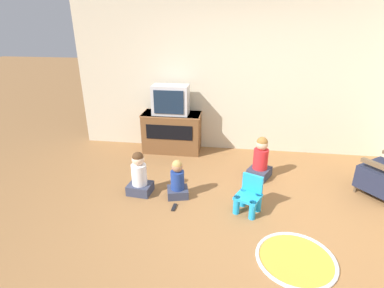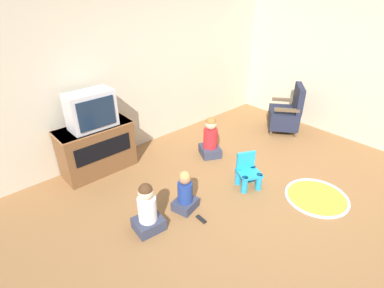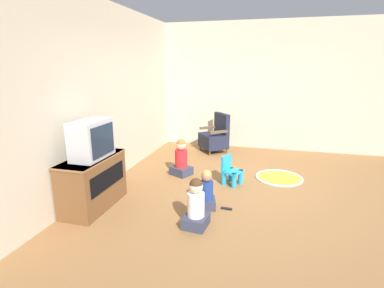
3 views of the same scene
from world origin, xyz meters
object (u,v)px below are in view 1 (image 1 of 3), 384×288
Objects in this scene: remote_control at (174,207)px; child_watching_center at (260,160)px; child_watching_left at (139,176)px; child_watching_right at (177,181)px; tv_cabinet at (172,132)px; television at (171,100)px; yellow_kid_chair at (249,198)px.

child_watching_center is at bearing -45.94° from remote_control.
child_watching_left is 4.11× the size of remote_control.
child_watching_right is 0.36m from remote_control.
child_watching_right is at bearing 148.49° from child_watching_center.
remote_control is (0.39, -1.79, -0.36)m from tv_cabinet.
child_watching_left is at bearing -95.85° from tv_cabinet.
television is (0.00, -0.04, 0.60)m from tv_cabinet.
tv_cabinet reaches higher than child_watching_left.
child_watching_center is at bearing -27.49° from tv_cabinet.
television is 0.94× the size of child_watching_center.
child_watching_right is (-0.94, 0.21, 0.05)m from yellow_kid_chair.
television reaches higher than child_watching_right.
yellow_kid_chair is 0.86× the size of child_watching_right.
tv_cabinet is 1.87m from remote_control.
television reaches higher than remote_control.
yellow_kid_chair is at bearing -165.63° from child_watching_center.
child_watching_left is at bearing 63.97° from remote_control.
tv_cabinet is 2.18m from yellow_kid_chair.
child_watching_center reaches higher than yellow_kid_chair.
yellow_kid_chair is 0.96m from remote_control.
child_watching_left is 0.67m from remote_control.
child_watching_right reaches higher than yellow_kid_chair.
tv_cabinet is 1.72m from child_watching_center.
child_watching_right is 3.60× the size of remote_control.
tv_cabinet is 1.66× the size of child_watching_left.
child_watching_center is (1.53, -0.76, -0.68)m from television.
remote_control is (0.00, -0.28, -0.23)m from child_watching_right.
child_watching_center is at bearing -26.38° from television.
child_watching_center is 1.35m from child_watching_right.
child_watching_center is (1.53, -0.79, -0.08)m from tv_cabinet.
remote_control is at bearing -103.54° from child_watching_right.
television reaches higher than child_watching_left.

